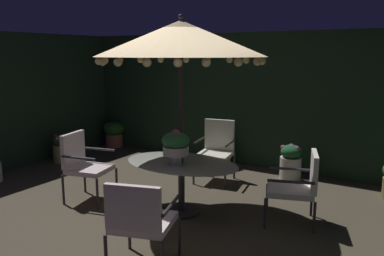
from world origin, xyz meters
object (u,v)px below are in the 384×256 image
at_px(patio_dining_table, 181,171).
at_px(potted_plant_left_far, 220,148).
at_px(potted_plant_right_far, 114,133).
at_px(centerpiece_planter, 176,144).
at_px(potted_plant_right_near, 62,148).
at_px(patio_umbrella, 181,39).
at_px(potted_plant_back_left, 291,162).
at_px(patio_chair_north, 299,184).
at_px(patio_chair_east, 83,162).
at_px(patio_chair_northeast, 217,147).
at_px(patio_chair_southeast, 140,218).

xyz_separation_m(patio_dining_table, potted_plant_left_far, (-0.60, 2.33, -0.23)).
bearing_deg(potted_plant_right_far, centerpiece_planter, -36.86).
height_order(potted_plant_left_far, potted_plant_right_far, potted_plant_left_far).
bearing_deg(potted_plant_right_far, potted_plant_right_near, -89.21).
relative_size(patio_umbrella, centerpiece_planter, 5.62).
bearing_deg(potted_plant_right_far, patio_umbrella, -35.36).
xyz_separation_m(patio_umbrella, potted_plant_back_left, (0.85, 2.17, -2.04)).
bearing_deg(centerpiece_planter, patio_chair_north, 23.16).
relative_size(patio_dining_table, patio_chair_east, 1.62).
distance_m(patio_chair_northeast, potted_plant_right_far, 3.39).
height_order(patio_chair_northeast, potted_plant_right_far, patio_chair_northeast).
distance_m(patio_dining_table, patio_chair_southeast, 1.55).
distance_m(patio_umbrella, patio_chair_northeast, 2.36).
distance_m(patio_chair_southeast, potted_plant_back_left, 3.68).
distance_m(patio_umbrella, centerpiece_planter, 1.36).
height_order(centerpiece_planter, potted_plant_right_near, centerpiece_planter).
xyz_separation_m(patio_chair_east, potted_plant_right_near, (-1.98, 1.27, -0.30)).
xyz_separation_m(centerpiece_planter, potted_plant_right_far, (-3.52, 2.64, -0.67)).
relative_size(patio_chair_northeast, potted_plant_back_left, 1.64).
bearing_deg(patio_chair_southeast, patio_chair_north, 62.76).
relative_size(patio_chair_east, potted_plant_right_near, 1.78).
height_order(centerpiece_planter, potted_plant_left_far, centerpiece_planter).
xyz_separation_m(patio_chair_east, potted_plant_back_left, (2.36, 2.52, -0.26)).
xyz_separation_m(patio_chair_east, patio_chair_southeast, (1.98, -1.13, -0.02)).
relative_size(patio_umbrella, patio_chair_north, 2.81).
height_order(patio_chair_north, potted_plant_back_left, patio_chair_north).
bearing_deg(patio_chair_northeast, potted_plant_right_near, -169.19).
bearing_deg(patio_chair_northeast, potted_plant_back_left, 29.71).
xyz_separation_m(patio_chair_north, potted_plant_right_near, (-4.97, 0.44, -0.25)).
xyz_separation_m(patio_chair_southeast, potted_plant_left_far, (-1.07, 3.81, -0.20)).
xyz_separation_m(patio_umbrella, patio_chair_north, (1.48, 0.49, -1.82)).
height_order(potted_plant_back_left, potted_plant_right_near, potted_plant_back_left).
bearing_deg(patio_chair_north, potted_plant_right_near, 174.98).
distance_m(patio_chair_northeast, potted_plant_right_near, 3.29).
bearing_deg(patio_dining_table, patio_umbrella, -22.01).
bearing_deg(centerpiece_planter, potted_plant_left_far, 103.75).
bearing_deg(patio_chair_northeast, patio_chair_southeast, -76.29).
bearing_deg(patio_chair_east, potted_plant_back_left, 46.88).
height_order(patio_dining_table, potted_plant_back_left, patio_dining_table).
relative_size(potted_plant_back_left, potted_plant_right_near, 1.11).
relative_size(patio_chair_north, potted_plant_right_near, 1.67).
height_order(patio_chair_east, potted_plant_back_left, patio_chair_east).
xyz_separation_m(centerpiece_planter, patio_chair_southeast, (0.46, -1.34, -0.44)).
bearing_deg(patio_umbrella, patio_chair_southeast, -72.50).
height_order(patio_dining_table, potted_plant_right_far, patio_dining_table).
bearing_deg(patio_umbrella, patio_dining_table, 157.99).
bearing_deg(patio_chair_east, patio_chair_southeast, -29.68).
xyz_separation_m(patio_chair_southeast, potted_plant_right_far, (-3.98, 3.97, -0.24)).
bearing_deg(patio_dining_table, potted_plant_right_far, 144.64).
bearing_deg(patio_chair_southeast, centerpiece_planter, 109.06).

